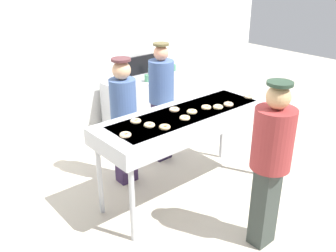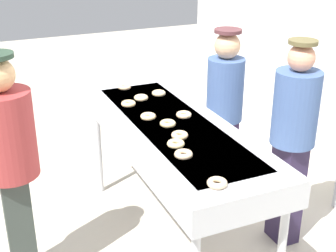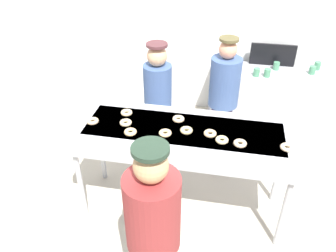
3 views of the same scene
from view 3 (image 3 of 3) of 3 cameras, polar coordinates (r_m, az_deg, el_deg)
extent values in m
plane|color=beige|center=(3.99, 2.21, -13.21)|extent=(16.00, 16.00, 0.00)
cube|color=white|center=(5.18, 6.97, 19.99)|extent=(8.00, 0.12, 3.40)
cube|color=#B7BABF|center=(3.34, 2.57, -1.77)|extent=(2.23, 0.78, 0.19)
cube|color=slate|center=(3.31, 2.59, -1.00)|extent=(1.89, 0.55, 0.08)
cylinder|color=#B7BABF|center=(3.71, -14.31, -9.46)|extent=(0.06, 0.06, 0.88)
cylinder|color=#B7BABF|center=(3.50, 18.61, -13.60)|extent=(0.06, 0.06, 0.88)
cylinder|color=#B7BABF|center=(4.13, -10.99, -3.76)|extent=(0.06, 0.06, 0.88)
cylinder|color=#B7BABF|center=(3.95, 17.88, -7.05)|extent=(0.06, 0.06, 0.88)
torus|color=beige|center=(3.36, -7.04, 0.56)|extent=(0.17, 0.17, 0.04)
torus|color=beige|center=(3.14, 8.95, -2.31)|extent=(0.16, 0.16, 0.04)
torus|color=beige|center=(3.40, 1.74, 1.18)|extent=(0.17, 0.17, 0.04)
torus|color=beige|center=(3.13, 11.89, -2.84)|extent=(0.17, 0.17, 0.04)
torus|color=beige|center=(3.52, -6.91, 2.22)|extent=(0.17, 0.17, 0.04)
torus|color=#E8CF88|center=(3.23, 3.08, -0.73)|extent=(0.17, 0.17, 0.04)
torus|color=beige|center=(3.44, -12.43, 0.81)|extent=(0.16, 0.16, 0.04)
torus|color=#F6D08E|center=(3.19, -0.47, -1.18)|extent=(0.17, 0.17, 0.04)
torus|color=beige|center=(3.19, 19.16, -3.37)|extent=(0.17, 0.17, 0.04)
torus|color=#EDC482|center=(3.23, -6.26, -0.99)|extent=(0.16, 0.16, 0.04)
torus|color=#EBC188|center=(3.21, 7.01, -1.24)|extent=(0.13, 0.13, 0.04)
cube|color=#2A203B|center=(4.33, 8.54, -1.45)|extent=(0.24, 0.18, 0.88)
cylinder|color=#3F598C|center=(3.96, 9.42, 7.19)|extent=(0.34, 0.34, 0.57)
sphere|color=tan|center=(3.81, 9.96, 12.40)|extent=(0.20, 0.20, 0.20)
cylinder|color=brown|center=(3.77, 10.14, 14.03)|extent=(0.21, 0.21, 0.03)
cube|color=#332245|center=(4.28, -1.57, -1.97)|extent=(0.24, 0.18, 0.83)
cylinder|color=#3F598C|center=(3.92, -1.73, 6.29)|extent=(0.32, 0.32, 0.55)
sphere|color=tan|center=(3.75, -1.83, 11.55)|extent=(0.22, 0.22, 0.22)
cylinder|color=#502B2E|center=(3.71, -1.86, 13.35)|extent=(0.23, 0.23, 0.03)
cylinder|color=#993333|center=(2.34, -2.58, -14.19)|extent=(0.38, 0.38, 0.59)
sphere|color=tan|center=(2.06, -2.87, -6.62)|extent=(0.22, 0.22, 0.22)
cylinder|color=#273C2C|center=(1.98, -2.97, -3.88)|extent=(0.23, 0.23, 0.03)
cube|color=#B7BABF|center=(5.23, 16.08, 4.20)|extent=(1.65, 0.59, 0.89)
cylinder|color=#4C8C66|center=(4.83, 14.49, 8.64)|extent=(0.08, 0.08, 0.11)
cylinder|color=#4C8C66|center=(5.11, 17.56, 9.50)|extent=(0.08, 0.08, 0.11)
cylinder|color=#4C8C66|center=(5.31, 23.57, 9.17)|extent=(0.08, 0.08, 0.11)
cylinder|color=#4C8C66|center=(5.14, 22.85, 8.56)|extent=(0.08, 0.08, 0.11)
cylinder|color=#4C8C66|center=(4.85, 16.17, 8.47)|extent=(0.08, 0.08, 0.11)
cube|color=black|center=(5.20, 16.99, 11.26)|extent=(0.63, 0.04, 0.31)
camera|label=1|loc=(3.12, -81.04, 0.45)|focal=39.80mm
camera|label=2|loc=(2.98, 71.84, 1.47)|focal=51.02mm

